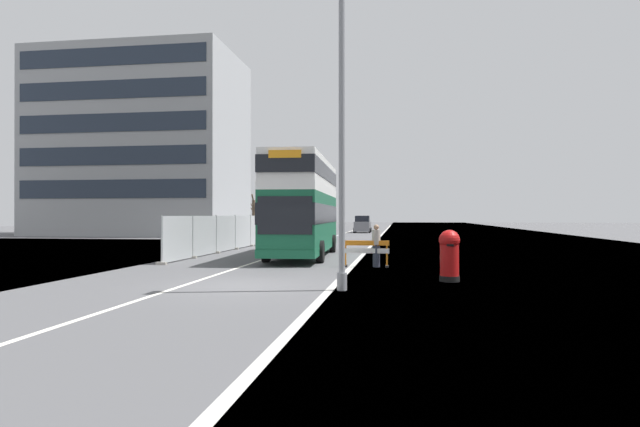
% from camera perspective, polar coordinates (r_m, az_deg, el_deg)
% --- Properties ---
extents(ground, '(140.00, 280.00, 0.10)m').
position_cam_1_polar(ground, '(16.31, -6.07, -7.85)').
color(ground, '#4C4C4F').
extents(double_decker_bus, '(3.10, 11.65, 4.93)m').
position_cam_1_polar(double_decker_bus, '(27.29, -1.74, 0.86)').
color(double_decker_bus, '#145638').
rests_on(double_decker_bus, ground).
extents(lamppost_foreground, '(0.29, 0.70, 9.33)m').
position_cam_1_polar(lamppost_foreground, '(15.19, 2.36, 8.51)').
color(lamppost_foreground, gray).
rests_on(lamppost_foreground, ground).
extents(red_pillar_postbox, '(0.67, 0.67, 1.66)m').
position_cam_1_polar(red_pillar_postbox, '(17.59, 13.74, -4.16)').
color(red_pillar_postbox, black).
rests_on(red_pillar_postbox, ground).
extents(roadworks_barrier, '(1.88, 0.51, 1.09)m').
position_cam_1_polar(roadworks_barrier, '(21.82, 4.98, -3.96)').
color(roadworks_barrier, orange).
rests_on(roadworks_barrier, ground).
extents(construction_site_fence, '(0.44, 24.00, 2.14)m').
position_cam_1_polar(construction_site_fence, '(34.83, -8.27, -1.98)').
color(construction_site_fence, '#A8AAAD').
rests_on(construction_site_fence, ground).
extents(car_oncoming_near, '(1.90, 4.58, 2.24)m').
position_cam_1_polar(car_oncoming_near, '(46.94, -0.62, -1.49)').
color(car_oncoming_near, slate).
rests_on(car_oncoming_near, ground).
extents(car_receding_mid, '(2.01, 3.95, 2.20)m').
position_cam_1_polar(car_receding_mid, '(55.70, 0.40, -1.31)').
color(car_receding_mid, navy).
rests_on(car_receding_mid, ground).
extents(car_receding_far, '(2.02, 3.96, 2.05)m').
position_cam_1_polar(car_receding_far, '(64.25, 4.60, -1.21)').
color(car_receding_far, slate).
rests_on(car_receding_far, ground).
extents(bare_tree_far_verge_near, '(2.69, 3.25, 4.19)m').
position_cam_1_polar(bare_tree_far_verge_near, '(54.25, -12.85, -0.05)').
color(bare_tree_far_verge_near, '#4C3D2D').
rests_on(bare_tree_far_verge_near, ground).
extents(bare_tree_far_verge_mid, '(2.81, 2.50, 4.91)m').
position_cam_1_polar(bare_tree_far_verge_mid, '(70.80, -7.16, 0.20)').
color(bare_tree_far_verge_mid, '#4C3D2D').
rests_on(bare_tree_far_verge_mid, ground).
extents(pedestrian_at_kerb, '(0.34, 0.34, 1.75)m').
position_cam_1_polar(pedestrian_at_kerb, '(21.90, 6.07, -3.45)').
color(pedestrian_at_kerb, '#2D3342').
rests_on(pedestrian_at_kerb, ground).
extents(backdrop_office_block, '(20.68, 12.98, 19.32)m').
position_cam_1_polar(backdrop_office_block, '(61.38, -18.54, 6.89)').
color(backdrop_office_block, '#9EA0A3').
rests_on(backdrop_office_block, ground).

